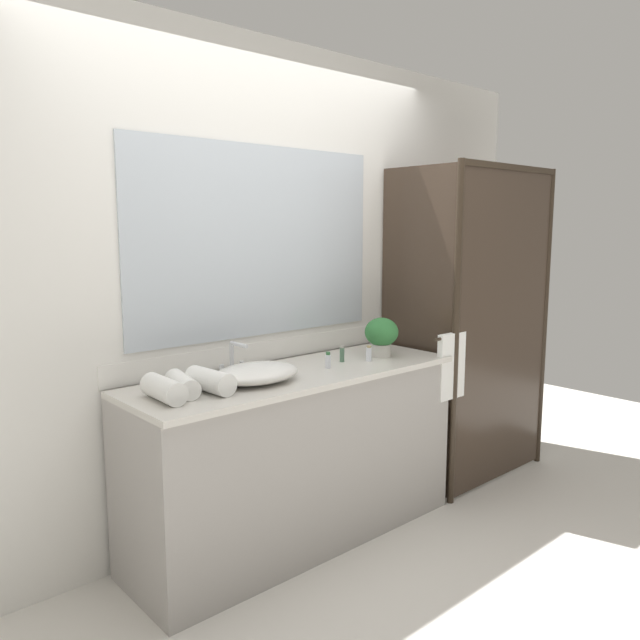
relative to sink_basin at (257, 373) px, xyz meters
The scene contains 13 objects.
ground_plane 0.99m from the sink_basin, ahead, with size 8.00×8.00×0.00m, color silver.
wall_back_with_mirror 0.60m from the sink_basin, 53.42° to the left, with size 4.40×0.06×2.60m.
vanity_cabinet 0.57m from the sink_basin, ahead, with size 1.80×0.58×0.90m.
shower_enclosure 1.56m from the sink_basin, ahead, with size 1.20×0.59×2.00m.
sink_basin is the anchor object (origin of this frame).
faucet 0.20m from the sink_basin, 90.00° to the left, with size 0.17×0.15×0.17m.
potted_plant 0.88m from the sink_basin, ahead, with size 0.19×0.19×0.22m.
amenity_bottle_conditioner 0.61m from the sink_basin, ahead, with size 0.03×0.03×0.09m.
amenity_bottle_lotion 0.45m from the sink_basin, ahead, with size 0.03×0.03×0.09m.
amenity_bottle_shampoo 0.73m from the sink_basin, ahead, with size 0.03×0.03×0.09m.
rolled_towel_near_edge 0.48m from the sink_basin, behind, with size 0.10×0.10×0.25m, color white.
rolled_towel_middle 0.37m from the sink_basin, behind, with size 0.09×0.09×0.25m, color white.
rolled_towel_far_edge 0.26m from the sink_basin, behind, with size 0.10×0.10×0.25m, color white.
Camera 1 is at (-1.95, -2.36, 1.63)m, focal length 34.83 mm.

